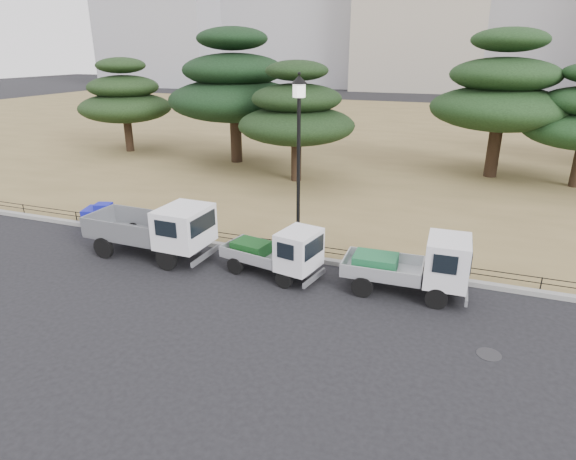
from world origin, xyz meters
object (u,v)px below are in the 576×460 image
at_px(truck_kei_rear, 415,265).
at_px(truck_kei_front, 278,252).
at_px(tarp_pile, 102,215).
at_px(street_lamp, 299,138).
at_px(truck_large, 156,228).

bearing_deg(truck_kei_rear, truck_kei_front, -177.33).
bearing_deg(tarp_pile, street_lamp, -0.22).
bearing_deg(truck_kei_rear, tarp_pile, 171.87).
bearing_deg(truck_large, truck_kei_rear, 4.10).
distance_m(truck_kei_rear, tarp_pile, 13.18).
relative_size(truck_large, truck_kei_rear, 1.26).
xyz_separation_m(truck_large, truck_kei_front, (4.66, 0.05, -0.25)).
bearing_deg(truck_large, tarp_pile, 156.86).
height_order(street_lamp, tarp_pile, street_lamp).
distance_m(truck_large, truck_kei_rear, 9.01).
relative_size(truck_large, tarp_pile, 2.91).
bearing_deg(truck_kei_front, truck_large, -168.16).
relative_size(truck_large, street_lamp, 0.76).
bearing_deg(truck_kei_rear, truck_large, -179.13).
height_order(truck_large, truck_kei_front, truck_large).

